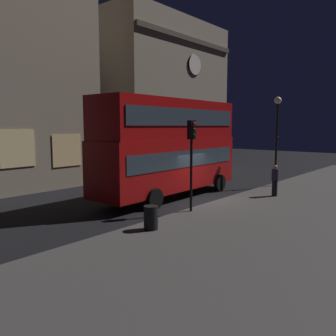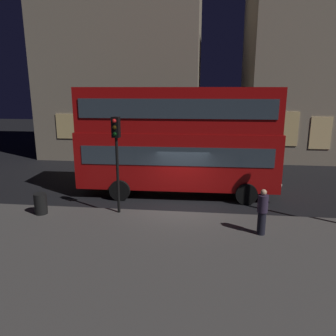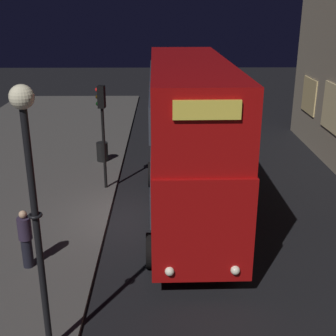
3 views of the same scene
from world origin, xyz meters
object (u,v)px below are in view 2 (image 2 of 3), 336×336
traffic_light_near_kerb (116,145)px  pedestrian (262,212)px  double_decker_bus (178,136)px  litter_bin (41,204)px

traffic_light_near_kerb → pedestrian: 6.38m
traffic_light_near_kerb → pedestrian: traffic_light_near_kerb is taller
double_decker_bus → traffic_light_near_kerb: double_decker_bus is taller
traffic_light_near_kerb → double_decker_bus: bearing=61.7°
double_decker_bus → pedestrian: size_ratio=5.80×
double_decker_bus → pedestrian: 6.27m
double_decker_bus → litter_bin: 7.18m
traffic_light_near_kerb → pedestrian: size_ratio=2.38×
double_decker_bus → traffic_light_near_kerb: size_ratio=2.44×
double_decker_bus → litter_bin: bearing=-147.1°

